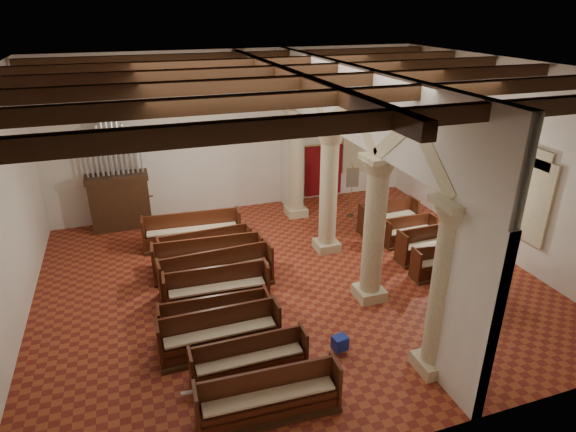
{
  "coord_description": "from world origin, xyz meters",
  "views": [
    {
      "loc": [
        -3.94,
        -11.43,
        7.44
      ],
      "look_at": [
        0.12,
        0.5,
        1.86
      ],
      "focal_mm": 30.0,
      "sensor_mm": 36.0,
      "label": 1
    }
  ],
  "objects_px": {
    "pipe_organ": "(119,192)",
    "nave_pew_0": "(269,403)",
    "processional_banner": "(351,197)",
    "lectern": "(148,211)",
    "aisle_pew_0": "(472,282)"
  },
  "relations": [
    {
      "from": "aisle_pew_0",
      "to": "pipe_organ",
      "type": "bearing_deg",
      "value": 137.06
    },
    {
      "from": "nave_pew_0",
      "to": "aisle_pew_0",
      "type": "relative_size",
      "value": 1.55
    },
    {
      "from": "nave_pew_0",
      "to": "aisle_pew_0",
      "type": "xyz_separation_m",
      "value": [
        6.61,
        2.38,
        0.02
      ]
    },
    {
      "from": "pipe_organ",
      "to": "nave_pew_0",
      "type": "bearing_deg",
      "value": -76.2
    },
    {
      "from": "processional_banner",
      "to": "aisle_pew_0",
      "type": "relative_size",
      "value": 1.12
    },
    {
      "from": "nave_pew_0",
      "to": "lectern",
      "type": "bearing_deg",
      "value": 101.24
    },
    {
      "from": "lectern",
      "to": "nave_pew_0",
      "type": "distance_m",
      "value": 10.23
    },
    {
      "from": "nave_pew_0",
      "to": "aisle_pew_0",
      "type": "height_order",
      "value": "aisle_pew_0"
    },
    {
      "from": "nave_pew_0",
      "to": "processional_banner",
      "type": "bearing_deg",
      "value": 57.68
    },
    {
      "from": "lectern",
      "to": "nave_pew_0",
      "type": "height_order",
      "value": "lectern"
    },
    {
      "from": "pipe_organ",
      "to": "nave_pew_0",
      "type": "distance_m",
      "value": 10.46
    },
    {
      "from": "processional_banner",
      "to": "nave_pew_0",
      "type": "height_order",
      "value": "processional_banner"
    },
    {
      "from": "lectern",
      "to": "nave_pew_0",
      "type": "relative_size",
      "value": 0.41
    },
    {
      "from": "nave_pew_0",
      "to": "pipe_organ",
      "type": "bearing_deg",
      "value": 106.06
    },
    {
      "from": "processional_banner",
      "to": "nave_pew_0",
      "type": "distance_m",
      "value": 10.17
    }
  ]
}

